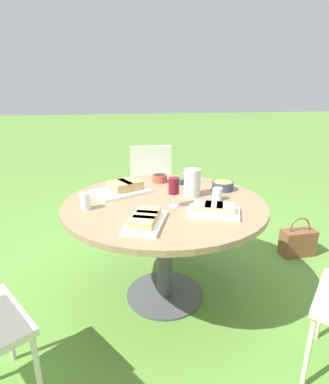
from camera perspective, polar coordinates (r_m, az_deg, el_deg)
name	(u,v)px	position (r m, az deg, el deg)	size (l,w,h in m)	color
ground_plane	(164,295)	(2.32, 0.00, -18.96)	(40.00, 40.00, 0.00)	#5B8C38
dining_table	(164,216)	(2.01, 0.00, -4.58)	(1.32, 1.32, 0.74)	#4C4C51
chair_near_right	(152,183)	(3.11, -2.41, 1.81)	(0.47, 0.46, 0.89)	beige
water_pitcher	(192,182)	(2.05, 5.29, 1.83)	(0.12, 0.11, 0.19)	silver
wine_glass	(174,187)	(1.83, 1.80, 0.98)	(0.07, 0.07, 0.19)	silver
platter_bread_main	(123,188)	(2.14, -7.85, 0.78)	(0.44, 0.38, 0.08)	white
platter_charcuterie	(214,209)	(1.77, 9.35, -3.29)	(0.35, 0.29, 0.06)	white
platter_sandwich_side	(146,220)	(1.62, -3.64, -5.26)	(0.29, 0.37, 0.06)	white
bowl_fries	(223,185)	(2.22, 11.02, 1.27)	(0.16, 0.16, 0.06)	#334256
bowl_salad	(179,180)	(2.35, 2.73, 2.26)	(0.12, 0.12, 0.04)	#334256
bowl_olives	(160,178)	(2.37, -0.92, 2.70)	(0.12, 0.12, 0.06)	#B74733
cup_water_near	(217,194)	(2.00, 10.00, -0.37)	(0.06, 0.06, 0.08)	silver
cup_water_far	(85,201)	(1.87, -14.83, -1.73)	(0.06, 0.06, 0.10)	silver
handbag	(298,242)	(3.00, 24.04, -8.69)	(0.30, 0.14, 0.37)	brown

